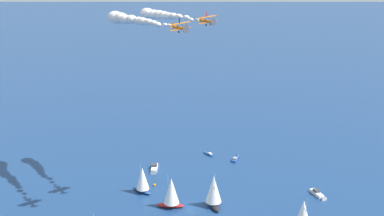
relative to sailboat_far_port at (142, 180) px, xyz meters
The scene contains 16 objects.
ground_plane 20.71m from the sailboat_far_port, 61.88° to the left, with size 2000.00×2000.00×0.00m, color navy.
sailboat_far_port is the anchor object (origin of this frame).
motorboat_offshore 19.64m from the sailboat_far_port, behind, with size 9.08×2.36×2.63m.
motorboat_trailing 47.39m from the sailboat_far_port, 130.02° to the left, with size 6.78×3.83×1.91m.
sailboat_mid_cluster 27.34m from the sailboat_far_port, 69.11° to the left, with size 10.28×6.73×12.77m.
motorboat_outer_ring_a 43.47m from the sailboat_far_port, 145.35° to the left, with size 4.85×4.52×1.53m.
motorboat_outer_ring_b 63.71m from the sailboat_far_port, 88.21° to the left, with size 8.31×4.65×2.34m.
sailboat_outer_ring_e 58.16m from the sailboat_far_port, 66.36° to the left, with size 7.85×7.39×10.88m.
sailboat_outer_ring_f 15.45m from the sailboat_far_port, 45.99° to the left, with size 5.60×9.66×12.23m.
marker_buoy 7.89m from the sailboat_far_port, 144.41° to the left, with size 1.10×1.10×2.10m.
biplane_lead 62.40m from the sailboat_far_port, 75.61° to the left, with size 6.76×6.56×3.61m.
wingwalker_lead 64.36m from the sailboat_far_port, 75.29° to the left, with size 1.00×1.24×1.53m.
smoke_trail_lead 59.88m from the sailboat_far_port, 160.81° to the left, with size 27.71×23.36×4.09m.
biplane_wingman 60.91m from the sailboat_far_port, 43.00° to the left, with size 6.76×6.56×3.61m.
wingwalker_wingman 62.96m from the sailboat_far_port, 42.58° to the left, with size 0.64×0.78×1.77m.
smoke_trail_wingman 57.77m from the sailboat_far_port, 150.86° to the right, with size 34.49×26.85×4.77m.
Camera 1 is at (146.01, 2.80, 80.48)m, focal length 44.22 mm.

